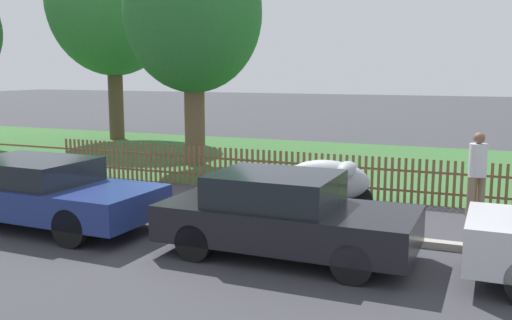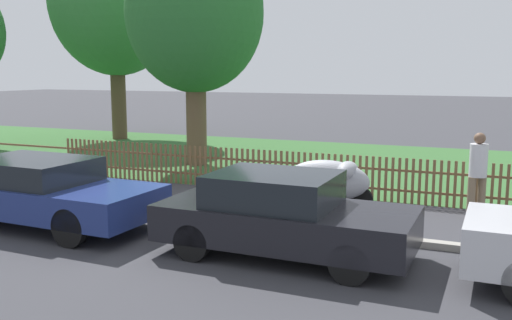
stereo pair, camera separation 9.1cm
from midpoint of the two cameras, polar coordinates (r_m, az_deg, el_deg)
ground_plane at (r=11.11m, az=-6.18°, el=-6.15°), size 120.00×120.00×0.00m
kerb_stone at (r=11.18m, az=-5.94°, el=-5.73°), size 40.29×0.20×0.12m
grass_strip at (r=18.40m, az=6.14°, el=-0.12°), size 40.29×9.79×0.01m
park_fence at (r=13.78m, az=0.21°, el=-1.00°), size 40.29×0.05×1.01m
parked_car_black_saloon at (r=11.39m, az=-20.64°, el=-2.87°), size 4.62×1.95×1.26m
parked_car_navy_estate at (r=8.92m, az=2.97°, el=-5.48°), size 3.97×1.77×1.31m
covered_motorcycle at (r=11.86m, az=7.56°, el=-2.01°), size 1.92×0.77×1.06m
tree_behind_motorcycle at (r=24.99m, az=-13.82°, el=15.20°), size 5.36×5.36×8.83m
tree_mid_park at (r=17.61m, az=-6.00°, el=14.30°), size 4.13×4.13×6.96m
pedestrian_near_fence at (r=12.00m, az=21.51°, el=-0.94°), size 0.48×0.48×1.69m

